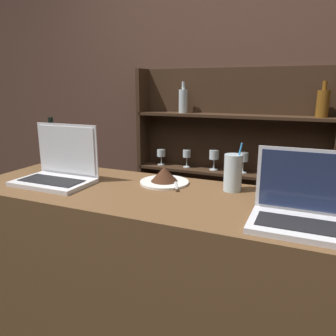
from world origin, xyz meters
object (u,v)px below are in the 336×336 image
at_px(laptop_near, 59,169).
at_px(laptop_far, 304,209).
at_px(water_glass, 233,173).
at_px(cake_plate, 164,177).
at_px(wine_bottle_dark, 53,148).

bearing_deg(laptop_near, laptop_far, -4.09).
height_order(laptop_near, water_glass, laptop_near).
distance_m(laptop_far, cake_plate, 0.61).
bearing_deg(laptop_far, water_glass, 137.32).
xyz_separation_m(laptop_far, cake_plate, (-0.56, 0.23, -0.02)).
xyz_separation_m(cake_plate, wine_bottle_dark, (-0.65, 0.04, 0.07)).
height_order(laptop_far, wine_bottle_dark, wine_bottle_dark).
distance_m(laptop_near, laptop_far, 1.00).
distance_m(cake_plate, water_glass, 0.30).
relative_size(laptop_far, cake_plate, 1.44).
bearing_deg(laptop_far, cake_plate, 157.50).
height_order(water_glass, wine_bottle_dark, wine_bottle_dark).
relative_size(laptop_near, wine_bottle_dark, 1.25).
distance_m(water_glass, wine_bottle_dark, 0.94).
distance_m(laptop_far, wine_bottle_dark, 1.24).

